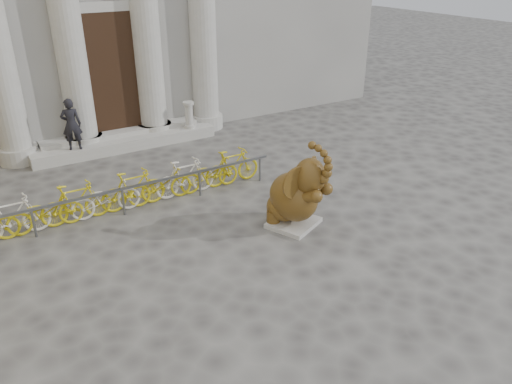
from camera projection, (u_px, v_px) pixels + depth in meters
ground at (284, 299)px, 9.35m from camera, size 80.00×80.00×0.00m
entrance_steps at (125, 142)px, 16.50m from camera, size 6.00×1.20×0.36m
elephant_statue at (296, 195)px, 11.50m from camera, size 1.48×1.72×2.17m
bike_rack at (119, 193)px, 12.29m from camera, size 8.24×0.53×1.00m
pedestrian at (71, 124)px, 15.03m from camera, size 0.66×0.51×1.59m
balustrade_post at (189, 116)px, 17.04m from camera, size 0.37×0.37×0.92m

